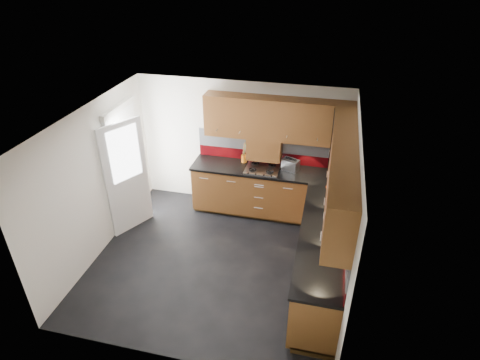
% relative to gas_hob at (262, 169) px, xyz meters
% --- Properties ---
extents(room, '(4.00, 3.80, 2.64)m').
position_rel_gas_hob_xyz_m(room, '(-0.45, -1.47, 0.54)').
color(room, black).
extents(base_cabinets, '(2.70, 3.20, 0.95)m').
position_rel_gas_hob_xyz_m(base_cabinets, '(0.62, -0.75, -0.52)').
color(base_cabinets, '#572F13').
rests_on(base_cabinets, room).
extents(countertop, '(2.72, 3.22, 0.04)m').
position_rel_gas_hob_xyz_m(countertop, '(0.60, -0.77, -0.04)').
color(countertop, black).
rests_on(countertop, base_cabinets).
extents(backsplash, '(2.70, 3.20, 0.54)m').
position_rel_gas_hob_xyz_m(backsplash, '(0.83, -0.54, 0.25)').
color(backsplash, maroon).
rests_on(backsplash, countertop).
extents(upper_cabinets, '(2.50, 3.20, 0.72)m').
position_rel_gas_hob_xyz_m(upper_cabinets, '(0.78, -0.69, 0.88)').
color(upper_cabinets, '#572F13').
rests_on(upper_cabinets, room).
extents(extractor_hood, '(0.60, 0.33, 0.40)m').
position_rel_gas_hob_xyz_m(extractor_hood, '(0.00, 0.17, 0.32)').
color(extractor_hood, '#572F13').
rests_on(extractor_hood, room).
extents(glass_cabinet, '(0.32, 0.80, 0.66)m').
position_rel_gas_hob_xyz_m(glass_cabinet, '(1.26, -0.40, 0.91)').
color(glass_cabinet, black).
rests_on(glass_cabinet, room).
extents(back_door, '(0.42, 1.19, 2.04)m').
position_rel_gas_hob_xyz_m(back_door, '(-2.23, -0.72, 0.08)').
color(back_door, white).
rests_on(back_door, room).
extents(gas_hob, '(0.59, 0.52, 0.05)m').
position_rel_gas_hob_xyz_m(gas_hob, '(0.00, 0.00, 0.00)').
color(gas_hob, silver).
rests_on(gas_hob, countertop).
extents(utensil_pot, '(0.11, 0.11, 0.39)m').
position_rel_gas_hob_xyz_m(utensil_pot, '(-0.37, 0.20, 0.08)').
color(utensil_pot, '#CC6613').
rests_on(utensil_pot, countertop).
extents(toaster, '(0.33, 0.27, 0.21)m').
position_rel_gas_hob_xyz_m(toaster, '(0.48, 0.10, 0.08)').
color(toaster, silver).
rests_on(toaster, countertop).
extents(food_processor, '(0.18, 0.18, 0.30)m').
position_rel_gas_hob_xyz_m(food_processor, '(1.22, -1.24, 0.12)').
color(food_processor, white).
rests_on(food_processor, countertop).
extents(paper_towel, '(0.16, 0.16, 0.28)m').
position_rel_gas_hob_xyz_m(paper_towel, '(1.25, -0.74, 0.12)').
color(paper_towel, white).
rests_on(paper_towel, countertop).
extents(orange_cloth, '(0.17, 0.16, 0.02)m').
position_rel_gas_hob_xyz_m(orange_cloth, '(1.21, -0.39, -0.01)').
color(orange_cloth, '#EC531A').
rests_on(orange_cloth, countertop).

